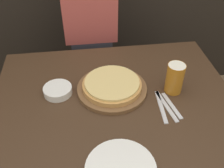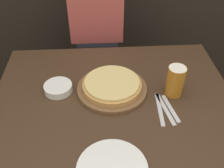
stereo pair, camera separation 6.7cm
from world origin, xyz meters
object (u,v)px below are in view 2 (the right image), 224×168
(beer_glass, at_px, (176,80))
(dinner_knife, at_px, (165,109))
(side_bowl, at_px, (58,88))
(fork, at_px, (160,109))
(diner_person, at_px, (97,44))
(spoon, at_px, (171,108))
(pizza_on_board, at_px, (112,86))

(beer_glass, height_order, dinner_knife, beer_glass)
(side_bowl, distance_m, fork, 0.49)
(beer_glass, relative_size, diner_person, 0.11)
(dinner_knife, distance_m, diner_person, 0.79)
(fork, distance_m, spoon, 0.05)
(beer_glass, bearing_deg, diner_person, 119.86)
(beer_glass, bearing_deg, dinner_knife, -120.53)
(dinner_knife, bearing_deg, fork, 180.00)
(pizza_on_board, xyz_separation_m, side_bowl, (-0.26, 0.01, -0.01))
(fork, height_order, spoon, same)
(spoon, bearing_deg, diner_person, 113.79)
(side_bowl, bearing_deg, fork, -18.64)
(pizza_on_board, relative_size, dinner_knife, 1.64)
(beer_glass, bearing_deg, spoon, -109.33)
(pizza_on_board, bearing_deg, fork, -34.95)
(fork, relative_size, spoon, 1.18)
(fork, height_order, diner_person, diner_person)
(pizza_on_board, distance_m, beer_glass, 0.30)
(pizza_on_board, bearing_deg, diner_person, 96.22)
(fork, height_order, dinner_knife, same)
(diner_person, bearing_deg, pizza_on_board, -83.78)
(pizza_on_board, xyz_separation_m, dinner_knife, (0.23, -0.14, -0.02))
(pizza_on_board, height_order, diner_person, diner_person)
(fork, bearing_deg, pizza_on_board, 145.05)
(side_bowl, relative_size, dinner_knife, 0.66)
(spoon, bearing_deg, beer_glass, 70.67)
(side_bowl, height_order, dinner_knife, side_bowl)
(pizza_on_board, height_order, fork, pizza_on_board)
(beer_glass, distance_m, side_bowl, 0.56)
(side_bowl, height_order, spoon, side_bowl)
(fork, bearing_deg, spoon, -0.00)
(pizza_on_board, height_order, spoon, pizza_on_board)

